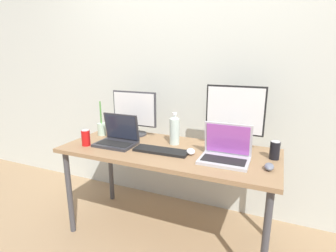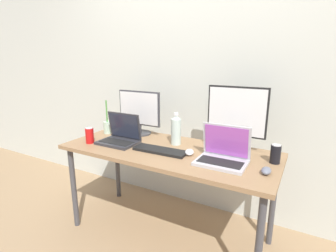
{
  "view_description": "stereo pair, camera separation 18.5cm",
  "coord_description": "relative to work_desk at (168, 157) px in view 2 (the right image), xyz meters",
  "views": [
    {
      "loc": [
        0.74,
        -1.72,
        1.41
      ],
      "look_at": [
        0.0,
        0.0,
        0.92
      ],
      "focal_mm": 28.0,
      "sensor_mm": 36.0,
      "label": 1
    },
    {
      "loc": [
        0.91,
        -1.64,
        1.41
      ],
      "look_at": [
        0.0,
        0.0,
        0.92
      ],
      "focal_mm": 28.0,
      "sensor_mm": 36.0,
      "label": 2
    }
  ],
  "objects": [
    {
      "name": "mouse_by_laptop",
      "position": [
        0.72,
        -0.1,
        0.09
      ],
      "size": [
        0.06,
        0.1,
        0.04
      ],
      "primitive_type": "ellipsoid",
      "rotation": [
        0.0,
        0.0,
        0.02
      ],
      "color": "slate",
      "rests_on": "work_desk"
    },
    {
      "name": "bamboo_vase",
      "position": [
        -0.69,
        0.11,
        0.13
      ],
      "size": [
        0.07,
        0.07,
        0.3
      ],
      "color": "#B2D1B7",
      "rests_on": "work_desk"
    },
    {
      "name": "laptop_silver",
      "position": [
        -0.41,
        -0.05,
        0.12
      ],
      "size": [
        0.31,
        0.22,
        0.24
      ],
      "color": "#2D2D33",
      "rests_on": "work_desk"
    },
    {
      "name": "monitor_center",
      "position": [
        0.44,
        0.23,
        0.33
      ],
      "size": [
        0.43,
        0.2,
        0.47
      ],
      "color": "black",
      "rests_on": "work_desk"
    },
    {
      "name": "keyboard_main",
      "position": [
        -0.02,
        -0.08,
        0.08
      ],
      "size": [
        0.41,
        0.14,
        0.02
      ],
      "primitive_type": "cube",
      "rotation": [
        0.0,
        0.0,
        0.03
      ],
      "color": "black",
      "rests_on": "work_desk"
    },
    {
      "name": "water_bottle",
      "position": [
        -0.0,
        0.13,
        0.19
      ],
      "size": [
        0.08,
        0.08,
        0.26
      ],
      "color": "silver",
      "rests_on": "work_desk"
    },
    {
      "name": "soda_can_by_laptop",
      "position": [
        -0.62,
        -0.18,
        0.13
      ],
      "size": [
        0.07,
        0.07,
        0.13
      ],
      "color": "red",
      "rests_on": "work_desk"
    },
    {
      "name": "work_desk",
      "position": [
        0.0,
        0.0,
        0.0
      ],
      "size": [
        1.61,
        0.68,
        0.74
      ],
      "color": "#424247",
      "rests_on": "ground"
    },
    {
      "name": "wall_back",
      "position": [
        0.0,
        0.59,
        0.63
      ],
      "size": [
        7.0,
        0.08,
        2.6
      ],
      "primitive_type": "cube",
      "color": "silver",
      "rests_on": "ground"
    },
    {
      "name": "laptop_secondary",
      "position": [
        0.44,
        -0.05,
        0.12
      ],
      "size": [
        0.32,
        0.23,
        0.25
      ],
      "color": "#B7B7BC",
      "rests_on": "work_desk"
    },
    {
      "name": "ground_plane",
      "position": [
        0.0,
        0.0,
        -0.67
      ],
      "size": [
        16.0,
        16.0,
        0.0
      ],
      "primitive_type": "plane",
      "color": "#9E7F5B"
    },
    {
      "name": "soda_can_near_keyboard",
      "position": [
        0.74,
        0.1,
        0.13
      ],
      "size": [
        0.07,
        0.07,
        0.13
      ],
      "color": "black",
      "rests_on": "work_desk"
    },
    {
      "name": "monitor_left",
      "position": [
        -0.42,
        0.23,
        0.27
      ],
      "size": [
        0.42,
        0.2,
        0.39
      ],
      "color": "#38383D",
      "rests_on": "work_desk"
    },
    {
      "name": "mouse_by_keyboard",
      "position": [
        0.19,
        -0.03,
        0.09
      ],
      "size": [
        0.09,
        0.11,
        0.04
      ],
      "primitive_type": "ellipsoid",
      "rotation": [
        0.0,
        0.0,
        0.36
      ],
      "color": "silver",
      "rests_on": "work_desk"
    }
  ]
}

